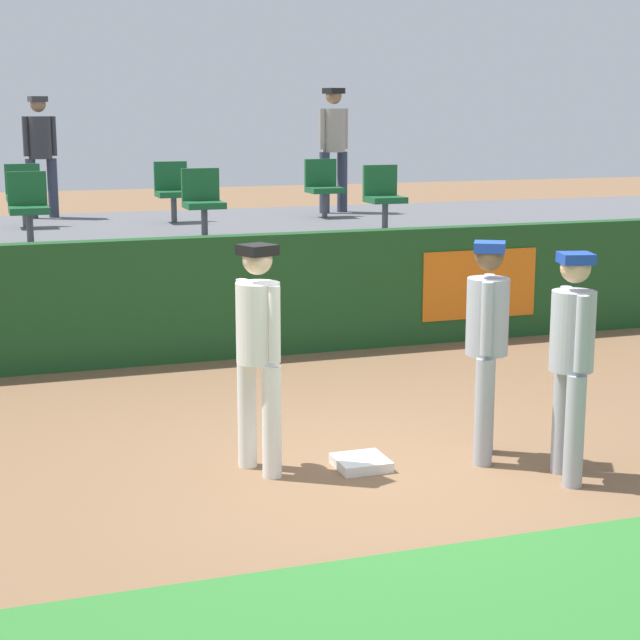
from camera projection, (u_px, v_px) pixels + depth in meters
name	position (u px, v px, depth m)	size (l,w,h in m)	color
ground_plane	(376.00, 475.00, 8.16)	(60.00, 60.00, 0.00)	brown
first_base	(361.00, 463.00, 8.31)	(0.40, 0.40, 0.08)	white
player_fielder_home	(258.00, 342.00, 8.05)	(0.44, 0.58, 1.78)	white
player_runner_visitor	(572.00, 350.00, 7.87)	(0.40, 0.48, 1.74)	#9EA3AD
player_coach_visitor	(487.00, 335.00, 8.34)	(0.46, 0.46, 1.76)	#9EA3AD
field_wall	(240.00, 296.00, 11.92)	(18.00, 0.26, 1.39)	#19471E
bleacher_platform	(191.00, 272.00, 14.31)	(18.00, 4.80, 1.21)	#59595E
seat_back_center	(172.00, 188.00, 14.69)	(0.46, 0.44, 0.84)	#4C4C51
seat_back_left	(24.00, 192.00, 14.06)	(0.46, 0.44, 0.84)	#4C4C51
seat_front_right	(383.00, 194.00, 13.80)	(0.47, 0.44, 0.84)	#4C4C51
seat_front_center	(203.00, 199.00, 13.03)	(0.47, 0.44, 0.84)	#4C4C51
seat_front_left	(28.00, 204.00, 12.37)	(0.45, 0.44, 0.84)	#4C4C51
seat_back_right	(323.00, 185.00, 15.40)	(0.48, 0.44, 0.84)	#4C4C51
spectator_hooded	(40.00, 148.00, 15.17)	(0.48, 0.39, 1.74)	#33384C
spectator_capped	(334.00, 141.00, 15.96)	(0.51, 0.44, 1.87)	#33384C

